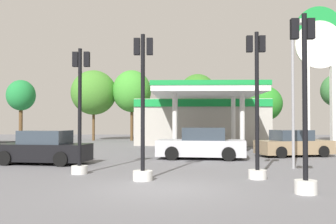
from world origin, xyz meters
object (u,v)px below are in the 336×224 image
object	(u,v)px
tree_3	(198,92)
tree_1	(94,93)
station_pole_sign	(319,59)
tree_0	(21,96)
tree_2	(132,91)
car_2	(293,144)
traffic_signal_0	(257,118)
traffic_signal_3	(305,122)
corner_streetlamp	(294,80)
car_0	(202,145)
tree_4	(264,104)
traffic_signal_2	(143,124)
traffic_signal_1	(80,121)
car_3	(43,149)

from	to	relation	value
tree_3	tree_1	bearing A→B (deg)	-171.65
tree_3	station_pole_sign	bearing A→B (deg)	-53.06
tree_0	tree_2	bearing A→B (deg)	-7.01
car_2	traffic_signal_0	distance (m)	9.38
traffic_signal_3	tree_3	world-z (taller)	tree_3
corner_streetlamp	car_0	bearing A→B (deg)	130.25
station_pole_sign	traffic_signal_3	size ratio (longest dim) A/B	2.15
traffic_signal_0	traffic_signal_3	size ratio (longest dim) A/B	1.03
tree_4	corner_streetlamp	xyz separation A→B (m)	(-4.01, -23.88, -0.14)
traffic_signal_3	tree_4	bearing A→B (deg)	79.65
traffic_signal_2	traffic_signal_3	distance (m)	5.18
station_pole_sign	traffic_signal_3	distance (m)	20.15
traffic_signal_2	corner_streetlamp	size ratio (longest dim) A/B	0.82
station_pole_sign	traffic_signal_1	world-z (taller)	station_pole_sign
traffic_signal_0	tree_2	distance (m)	26.81
car_0	traffic_signal_3	world-z (taller)	traffic_signal_3
tree_2	car_2	bearing A→B (deg)	-56.22
station_pole_sign	traffic_signal_0	distance (m)	18.06
tree_1	corner_streetlamp	xyz separation A→B (m)	(13.68, -22.92, -1.26)
traffic_signal_2	car_2	bearing A→B (deg)	49.38
tree_2	tree_3	world-z (taller)	tree_2
traffic_signal_1	tree_2	xyz separation A→B (m)	(-1.18, 24.47, 3.07)
tree_4	tree_2	bearing A→B (deg)	-175.96
traffic_signal_1	corner_streetlamp	xyz separation A→B (m)	(8.55, 1.56, 1.69)
tree_3	tree_4	distance (m)	7.04
station_pole_sign	car_3	world-z (taller)	station_pole_sign
car_0	corner_streetlamp	distance (m)	6.32
car_0	traffic_signal_0	xyz separation A→B (m)	(1.53, -6.88, 1.33)
traffic_signal_2	corner_streetlamp	bearing A→B (deg)	27.16
car_0	station_pole_sign	bearing A→B (deg)	42.91
traffic_signal_3	traffic_signal_2	bearing A→B (deg)	154.91
car_0	tree_4	bearing A→B (deg)	68.74
tree_2	tree_4	xyz separation A→B (m)	(13.74, 0.97, -1.24)
traffic_signal_0	tree_1	size ratio (longest dim) A/B	0.70
car_0	car_3	xyz separation A→B (m)	(-7.54, -2.60, -0.05)
car_3	tree_4	xyz separation A→B (m)	(15.17, 22.22, 3.12)
traffic_signal_2	tree_1	distance (m)	27.28
tree_0	tree_3	size ratio (longest dim) A/B	0.92
tree_3	traffic_signal_1	bearing A→B (deg)	-102.25
traffic_signal_1	tree_4	world-z (taller)	tree_4
station_pole_sign	car_0	bearing A→B (deg)	-137.09
tree_4	tree_1	bearing A→B (deg)	-176.89
corner_streetlamp	tree_1	bearing A→B (deg)	120.84
tree_0	corner_streetlamp	distance (m)	32.84
car_0	car_2	xyz separation A→B (m)	(5.29, 1.60, -0.07)
station_pole_sign	tree_4	xyz separation A→B (m)	(-1.75, 10.89, -2.84)
traffic_signal_3	tree_1	world-z (taller)	tree_1
station_pole_sign	tree_3	bearing A→B (deg)	126.94
tree_3	tree_4	world-z (taller)	tree_3
car_2	traffic_signal_3	world-z (taller)	traffic_signal_3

